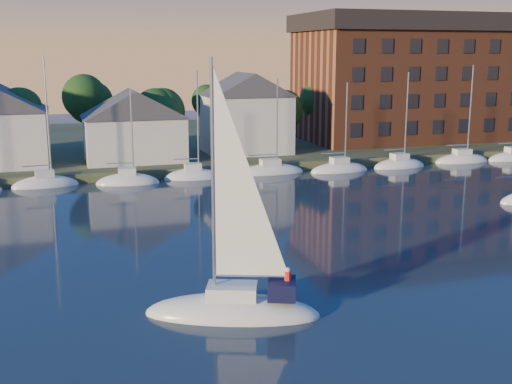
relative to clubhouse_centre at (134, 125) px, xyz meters
name	(u,v)px	position (x,y,z in m)	size (l,w,h in m)	color
shoreline_land	(162,146)	(6.00, 18.00, -5.13)	(160.00, 50.00, 2.00)	#363F24
wooden_dock	(195,173)	(6.00, -5.00, -5.13)	(120.00, 3.00, 1.00)	brown
clubhouse_centre	(134,125)	(0.00, 0.00, 0.00)	(11.55, 8.40, 8.08)	silver
clubhouse_east	(246,112)	(14.00, 2.00, 0.87)	(10.50, 8.40, 9.80)	silver
condo_block	(409,77)	(40.00, 7.95, 4.66)	(31.00, 17.00, 17.40)	brown
tree_line	(191,101)	(8.00, 6.00, 2.04)	(93.40, 5.40, 8.90)	#372319
moored_fleet	(201,178)	(6.00, -8.00, -5.03)	(87.50, 2.40, 12.05)	silver
hero_sailboat	(235,304)	(-0.44, -44.26, -4.54)	(9.49, 5.93, 14.11)	silver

